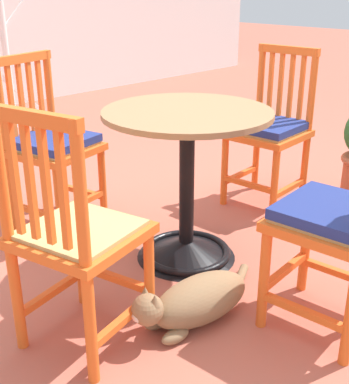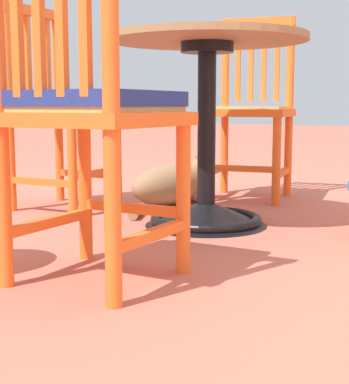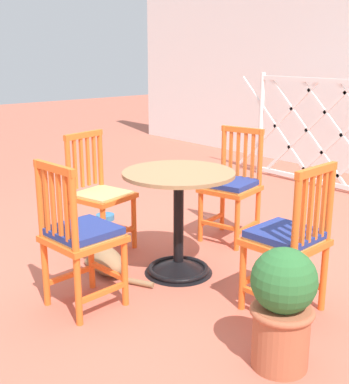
% 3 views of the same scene
% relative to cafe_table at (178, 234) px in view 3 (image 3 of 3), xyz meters
% --- Properties ---
extents(ground_plane, '(24.00, 24.00, 0.00)m').
position_rel_cafe_table_xyz_m(ground_plane, '(-0.01, 0.06, -0.28)').
color(ground_plane, '#BC604C').
extents(lattice_fence_panel, '(2.94, 0.06, 1.25)m').
position_rel_cafe_table_xyz_m(lattice_fence_panel, '(-0.50, 2.77, 0.34)').
color(lattice_fence_panel, white).
rests_on(lattice_fence_panel, ground_plane).
extents(cafe_table, '(0.76, 0.76, 0.73)m').
position_rel_cafe_table_xyz_m(cafe_table, '(0.00, 0.00, 0.00)').
color(cafe_table, black).
rests_on(cafe_table, ground_plane).
extents(orange_chair_at_corner, '(0.42, 0.42, 0.91)m').
position_rel_cafe_table_xyz_m(orange_chair_at_corner, '(0.83, 0.13, 0.16)').
color(orange_chair_at_corner, orange).
rests_on(orange_chair_at_corner, ground_plane).
extents(orange_chair_facing_out, '(0.48, 0.48, 0.91)m').
position_rel_cafe_table_xyz_m(orange_chair_facing_out, '(-0.23, 0.77, 0.16)').
color(orange_chair_facing_out, orange).
rests_on(orange_chair_facing_out, ground_plane).
extents(orange_chair_near_fence, '(0.48, 0.48, 0.91)m').
position_rel_cafe_table_xyz_m(orange_chair_near_fence, '(-0.74, -0.17, 0.15)').
color(orange_chair_near_fence, orange).
rests_on(orange_chair_near_fence, ground_plane).
extents(orange_chair_by_planter, '(0.43, 0.43, 0.91)m').
position_rel_cafe_table_xyz_m(orange_chair_by_planter, '(-0.01, -0.76, 0.16)').
color(orange_chair_by_planter, orange).
rests_on(orange_chair_by_planter, ground_plane).
extents(tabby_cat, '(0.74, 0.27, 0.23)m').
position_rel_cafe_table_xyz_m(tabby_cat, '(-0.37, -0.39, -0.19)').
color(tabby_cat, '#8E704C').
rests_on(tabby_cat, ground_plane).
extents(terracotta_planter, '(0.32, 0.32, 0.62)m').
position_rel_cafe_table_xyz_m(terracotta_planter, '(1.16, -0.35, 0.04)').
color(terracotta_planter, '#B25B3D').
rests_on(terracotta_planter, ground_plane).
extents(pet_water_bowl, '(0.17, 0.17, 0.05)m').
position_rel_cafe_table_xyz_m(pet_water_bowl, '(-1.32, 0.25, -0.26)').
color(pet_water_bowl, teal).
rests_on(pet_water_bowl, ground_plane).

